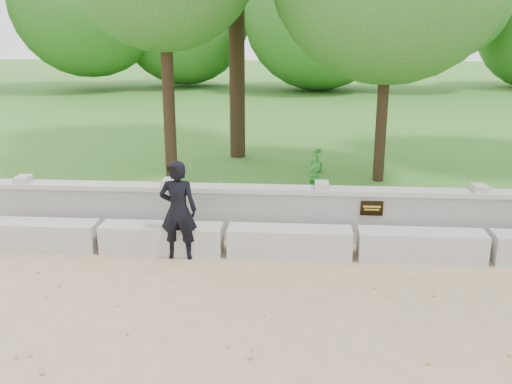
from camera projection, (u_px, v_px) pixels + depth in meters
ground at (368, 318)px, 6.96m from camera, size 80.00×80.00×0.00m
lawn at (323, 121)px, 20.31m from camera, size 40.00×22.00×0.25m
concrete_bench at (355, 244)px, 8.72m from camera, size 11.90×0.45×0.45m
parapet_wall at (352, 214)px, 9.32m from camera, size 12.50×0.35×0.90m
man_main at (178, 210)px, 8.56m from camera, size 0.56×0.50×1.54m
shrub_a at (222, 196)px, 10.13m from camera, size 0.33×0.32×0.53m
shrub_b at (314, 175)px, 11.52m from camera, size 0.30×0.34×0.53m
shrub_d at (316, 160)px, 12.78m from camera, size 0.40×0.41×0.54m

